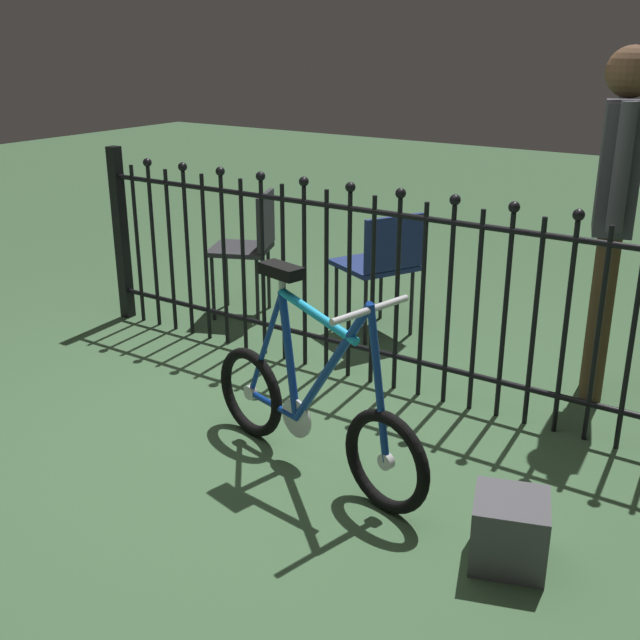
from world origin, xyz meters
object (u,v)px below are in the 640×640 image
Objects in this scene: display_crate at (509,531)px; chair_charcoal at (251,241)px; chair_navy at (382,260)px; person_visitor at (615,196)px; bicycle at (312,407)px.

chair_charcoal is at bearing 147.07° from display_crate.
chair_navy is 1.46m from person_visitor.
bicycle is 1.80m from person_visitor.
bicycle reaches higher than display_crate.
chair_charcoal is at bearing -179.33° from person_visitor.
person_visitor is (2.23, 0.03, 0.54)m from chair_charcoal.
chair_charcoal is at bearing 135.74° from bicycle.
chair_navy reaches higher than display_crate.
chair_navy is 0.95× the size of chair_charcoal.
display_crate is at bearing -48.62° from chair_navy.
chair_charcoal is 3.17× the size of display_crate.
chair_navy is at bearing 174.83° from person_visitor.
chair_navy is at bearing 9.38° from chair_charcoal.
chair_navy is at bearing 131.38° from display_crate.
chair_charcoal is 0.48× the size of person_visitor.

